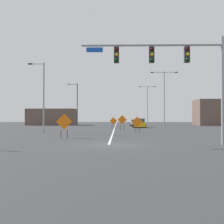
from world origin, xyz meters
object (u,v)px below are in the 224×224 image
(car_yellow_far, at_px, (139,124))
(construction_sign_right_shoulder, at_px, (122,121))
(street_lamp_far_right, at_px, (43,94))
(construction_sign_median_far, at_px, (113,122))
(street_lamp_mid_right, at_px, (164,95))
(construction_sign_left_lane, at_px, (137,123))
(traffic_signal_assembly, at_px, (173,64))
(construction_sign_median_near, at_px, (64,123))
(street_lamp_mid_left, at_px, (77,103))
(car_white_near, at_px, (135,123))
(street_lamp_far_left, at_px, (148,102))

(car_yellow_far, bearing_deg, construction_sign_right_shoulder, -107.20)
(street_lamp_far_right, distance_m, construction_sign_median_far, 13.19)
(street_lamp_mid_right, bearing_deg, construction_sign_left_lane, -112.09)
(street_lamp_far_right, relative_size, construction_sign_right_shoulder, 3.77)
(construction_sign_right_shoulder, height_order, car_yellow_far, construction_sign_right_shoulder)
(traffic_signal_assembly, relative_size, construction_sign_median_near, 4.43)
(construction_sign_left_lane, distance_m, car_yellow_far, 15.71)
(construction_sign_median_near, relative_size, car_yellow_far, 0.54)
(street_lamp_mid_right, relative_size, car_yellow_far, 2.33)
(street_lamp_mid_right, distance_m, construction_sign_median_near, 25.08)
(street_lamp_mid_left, height_order, construction_sign_right_shoulder, street_lamp_mid_left)
(street_lamp_mid_right, bearing_deg, construction_sign_median_near, -119.28)
(construction_sign_left_lane, bearing_deg, construction_sign_median_near, -128.28)
(street_lamp_far_right, distance_m, construction_sign_right_shoulder, 12.26)
(car_yellow_far, height_order, car_white_near, car_yellow_far)
(street_lamp_mid_right, bearing_deg, car_yellow_far, 144.18)
(street_lamp_far_left, xyz_separation_m, street_lamp_far_right, (-15.20, -35.39, -0.98))
(traffic_signal_assembly, xyz_separation_m, street_lamp_far_left, (3.20, 47.78, -0.03))
(street_lamp_far_left, bearing_deg, construction_sign_median_far, -106.69)
(street_lamp_far_left, height_order, street_lamp_far_right, street_lamp_far_left)
(street_lamp_mid_left, relative_size, street_lamp_mid_right, 0.94)
(street_lamp_mid_right, bearing_deg, street_lamp_mid_left, 143.37)
(construction_sign_median_near, bearing_deg, street_lamp_far_right, 118.79)
(construction_sign_median_far, xyz_separation_m, car_white_near, (4.10, 16.49, -0.52))
(construction_sign_right_shoulder, distance_m, car_yellow_far, 10.25)
(street_lamp_mid_right, height_order, car_white_near, street_lamp_mid_right)
(street_lamp_far_right, relative_size, construction_sign_median_far, 4.35)
(street_lamp_far_left, xyz_separation_m, car_yellow_far, (-3.27, -17.75, -4.62))
(car_yellow_far, bearing_deg, car_white_near, 91.04)
(construction_sign_median_far, bearing_deg, construction_sign_right_shoulder, -62.31)
(construction_sign_median_far, height_order, construction_sign_median_near, construction_sign_median_near)
(construction_sign_left_lane, relative_size, car_white_near, 0.45)
(traffic_signal_assembly, height_order, car_white_near, traffic_signal_assembly)
(street_lamp_far_left, bearing_deg, street_lamp_mid_right, -88.35)
(street_lamp_mid_right, height_order, construction_sign_right_shoulder, street_lamp_mid_right)
(traffic_signal_assembly, distance_m, street_lamp_mid_left, 40.97)
(car_white_near, bearing_deg, construction_sign_median_near, -103.57)
(street_lamp_mid_right, xyz_separation_m, construction_sign_right_shoulder, (-6.89, -6.98, -4.10))
(street_lamp_mid_left, xyz_separation_m, car_white_near, (11.94, 0.00, -4.15))
(traffic_signal_assembly, height_order, street_lamp_mid_left, street_lamp_mid_left)
(street_lamp_mid_left, bearing_deg, car_yellow_far, -36.88)
(construction_sign_left_lane, height_order, construction_sign_right_shoulder, construction_sign_right_shoulder)
(street_lamp_mid_left, bearing_deg, street_lamp_far_left, 29.41)
(construction_sign_left_lane, xyz_separation_m, car_white_near, (1.19, 24.73, -0.54))
(construction_sign_right_shoulder, distance_m, construction_sign_median_near, 15.50)
(car_yellow_far, bearing_deg, construction_sign_left_lane, -94.95)
(street_lamp_mid_right, distance_m, construction_sign_median_far, 10.29)
(traffic_signal_assembly, height_order, street_lamp_far_right, street_lamp_far_right)
(construction_sign_median_far, bearing_deg, traffic_signal_assembly, -79.14)
(street_lamp_far_left, bearing_deg, construction_sign_right_shoulder, -102.89)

